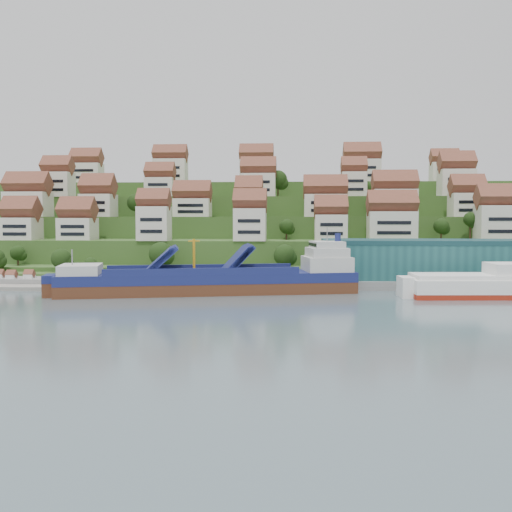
{
  "coord_description": "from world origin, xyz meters",
  "views": [
    {
      "loc": [
        14.09,
        -131.28,
        18.18
      ],
      "look_at": [
        4.74,
        14.0,
        8.0
      ],
      "focal_mm": 40.0,
      "sensor_mm": 36.0,
      "label": 1
    }
  ],
  "objects": [
    {
      "name": "beach_huts",
      "position": [
        -60.0,
        10.75,
        2.1
      ],
      "size": [
        14.4,
        3.7,
        2.2
      ],
      "color": "white",
      "rests_on": "pebble_beach"
    },
    {
      "name": "hillside",
      "position": [
        0.0,
        103.55,
        10.66
      ],
      "size": [
        260.0,
        128.0,
        31.0
      ],
      "color": "#2D4C1E",
      "rests_on": "ground"
    },
    {
      "name": "cargo_ship",
      "position": [
        -3.52,
        1.36,
        2.99
      ],
      "size": [
        70.01,
        24.68,
        15.25
      ],
      "rotation": [
        0.0,
        0.0,
        0.21
      ],
      "color": "#572E1A",
      "rests_on": "ground"
    },
    {
      "name": "quay",
      "position": [
        20.0,
        15.0,
        1.1
      ],
      "size": [
        180.0,
        14.0,
        2.2
      ],
      "primitive_type": "cube",
      "color": "gray",
      "rests_on": "ground"
    },
    {
      "name": "pebble_beach",
      "position": [
        -58.0,
        12.0,
        0.5
      ],
      "size": [
        45.0,
        20.0,
        1.0
      ],
      "primitive_type": "cube",
      "color": "gray",
      "rests_on": "ground"
    },
    {
      "name": "flagpole",
      "position": [
        18.11,
        10.0,
        6.88
      ],
      "size": [
        1.28,
        0.16,
        8.0
      ],
      "color": "gray",
      "rests_on": "quay"
    },
    {
      "name": "hillside_trees",
      "position": [
        -9.97,
        43.94,
        16.39
      ],
      "size": [
        141.21,
        62.12,
        31.37
      ],
      "color": "#203B13",
      "rests_on": "ground"
    },
    {
      "name": "second_ship",
      "position": [
        55.51,
        -0.98,
        2.52
      ],
      "size": [
        29.48,
        12.68,
        8.35
      ],
      "rotation": [
        0.0,
        0.0,
        0.07
      ],
      "color": "maroon",
      "rests_on": "ground"
    },
    {
      "name": "hillside_village",
      "position": [
        3.33,
        60.39,
        24.36
      ],
      "size": [
        161.26,
        64.17,
        29.11
      ],
      "color": "silver",
      "rests_on": "ground"
    },
    {
      "name": "warehouse",
      "position": [
        52.0,
        17.0,
        7.2
      ],
      "size": [
        60.0,
        15.0,
        10.0
      ],
      "primitive_type": "cube",
      "color": "#215B5C",
      "rests_on": "quay"
    },
    {
      "name": "ground",
      "position": [
        0.0,
        0.0,
        0.0
      ],
      "size": [
        300.0,
        300.0,
        0.0
      ],
      "primitive_type": "plane",
      "color": "slate",
      "rests_on": "ground"
    }
  ]
}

